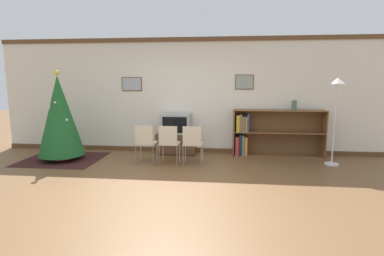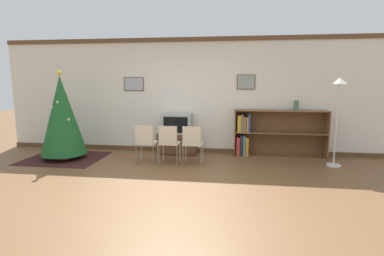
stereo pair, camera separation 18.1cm
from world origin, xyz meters
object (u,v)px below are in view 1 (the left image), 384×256
at_px(folding_chair_right, 193,143).
at_px(standing_lamp, 336,99).
at_px(christmas_tree, 60,116).
at_px(television, 176,124).
at_px(vase, 294,105).
at_px(tv_console, 176,144).
at_px(folding_chair_center, 169,142).
at_px(bookshelf, 264,133).
at_px(folding_chair_left, 145,142).

xyz_separation_m(folding_chair_right, standing_lamp, (2.84, 0.37, 0.88)).
bearing_deg(christmas_tree, standing_lamp, 1.89).
distance_m(television, vase, 2.69).
distance_m(christmas_tree, standing_lamp, 5.75).
bearing_deg(tv_console, folding_chair_right, -62.69).
bearing_deg(folding_chair_center, bookshelf, 26.64).
relative_size(christmas_tree, folding_chair_left, 2.34).
xyz_separation_m(tv_console, folding_chair_center, (0.00, -0.94, 0.23)).
xyz_separation_m(tv_console, folding_chair_right, (0.49, -0.94, 0.23)).
bearing_deg(vase, bookshelf, 176.51).
distance_m(folding_chair_left, folding_chair_center, 0.49).
bearing_deg(bookshelf, christmas_tree, -169.35).
bearing_deg(folding_chair_center, standing_lamp, 6.33).
bearing_deg(bookshelf, tv_console, -178.05).
bearing_deg(folding_chair_center, folding_chair_right, 0.00).
distance_m(tv_console, standing_lamp, 3.55).
bearing_deg(bookshelf, vase, -3.49).
height_order(folding_chair_right, vase, vase).
distance_m(folding_chair_center, folding_chair_right, 0.49).
bearing_deg(standing_lamp, vase, 138.02).
xyz_separation_m(christmas_tree, standing_lamp, (5.73, 0.19, 0.40)).
relative_size(tv_console, vase, 4.13).
bearing_deg(television, vase, 0.69).
xyz_separation_m(television, bookshelf, (2.01, 0.07, -0.21)).
distance_m(television, standing_lamp, 3.43).
xyz_separation_m(christmas_tree, tv_console, (2.40, 0.76, -0.71)).
height_order(christmas_tree, folding_chair_center, christmas_tree).
bearing_deg(vase, christmas_tree, -171.10).
relative_size(television, vase, 3.08).
relative_size(tv_console, standing_lamp, 0.51).
distance_m(folding_chair_center, bookshelf, 2.25).
height_order(television, bookshelf, bookshelf).
bearing_deg(vase, tv_console, -179.36).
relative_size(folding_chair_left, folding_chair_right, 1.00).
relative_size(folding_chair_center, folding_chair_right, 1.00).
distance_m(christmas_tree, vase, 5.12).
xyz_separation_m(tv_console, vase, (2.65, 0.03, 0.92)).
height_order(folding_chair_left, bookshelf, bookshelf).
xyz_separation_m(tv_console, television, (-0.00, -0.00, 0.47)).
height_order(bookshelf, vase, vase).
bearing_deg(folding_chair_left, folding_chair_center, 0.00).
xyz_separation_m(folding_chair_left, vase, (3.14, 0.97, 0.70)).
bearing_deg(vase, standing_lamp, -41.98).
bearing_deg(folding_chair_right, tv_console, 117.31).
height_order(tv_console, folding_chair_right, folding_chair_right).
relative_size(tv_console, folding_chair_center, 1.11).
height_order(television, standing_lamp, standing_lamp).
height_order(christmas_tree, tv_console, christmas_tree).
xyz_separation_m(folding_chair_center, bookshelf, (2.01, 1.01, 0.04)).
height_order(tv_console, folding_chair_center, folding_chair_center).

